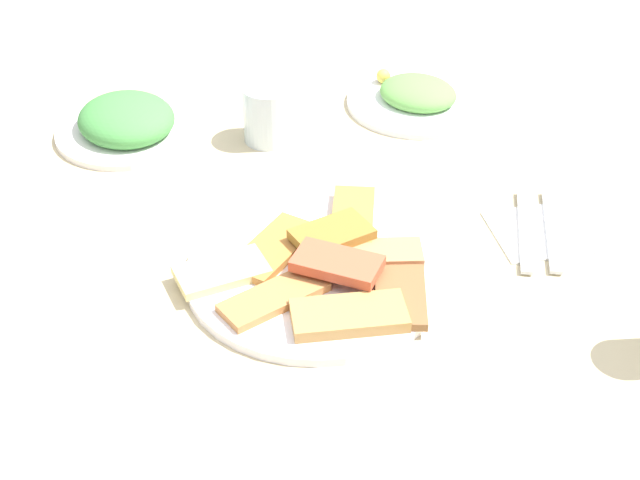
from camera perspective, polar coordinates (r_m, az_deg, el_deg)
dining_table at (r=1.24m, az=0.14°, el=-3.17°), size 1.09×0.93×0.70m
pide_platter at (r=1.14m, az=0.05°, el=-1.83°), size 0.33×0.34×0.04m
salad_plate_greens at (r=1.46m, az=-11.82°, el=7.11°), size 0.22×0.22×0.06m
salad_plate_rice at (r=1.53m, az=6.01°, el=8.76°), size 0.23×0.23×0.04m
drinking_glass at (r=1.41m, az=-3.23°, el=7.77°), size 0.08×0.08×0.09m
paper_napkin at (r=1.26m, az=13.26°, el=0.48°), size 0.14×0.14×0.00m
fork at (r=1.25m, az=12.49°, el=0.62°), size 0.19×0.04×0.00m
spoon at (r=1.26m, az=14.08°, el=0.63°), size 0.19×0.04×0.00m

